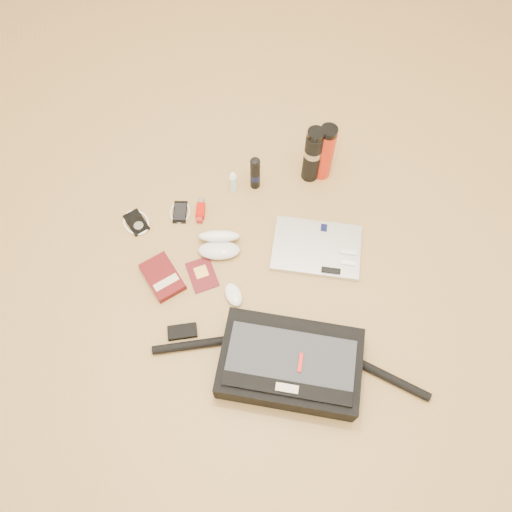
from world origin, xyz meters
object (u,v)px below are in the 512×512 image
Objects in this scene: messenger_bag at (289,364)px; thermos_red at (325,153)px; laptop at (317,248)px; book at (163,277)px; thermos_black at (313,155)px.

thermos_red reaches higher than messenger_bag.
book is at bearing -159.90° from laptop.
thermos_red reaches higher than laptop.
thermos_black is 0.05m from thermos_red.
laptop is 0.40m from thermos_red.
thermos_black is (0.29, 0.80, 0.08)m from messenger_bag.
messenger_bag is 0.50m from laptop.
thermos_red is (0.05, 0.00, -0.00)m from thermos_black.
laptop is at bearing -20.64° from book.
book is at bearing -152.53° from thermos_black.
messenger_bag is 4.48× the size of book.
book is at bearing 153.25° from messenger_bag.
thermos_red is at bearing 5.44° from book.
thermos_black is at bearing 7.06° from book.
thermos_black is at bearing 100.02° from laptop.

